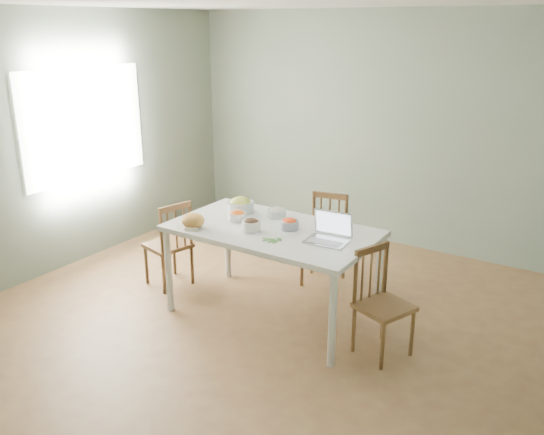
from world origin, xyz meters
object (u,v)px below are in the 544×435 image
Objects in this scene: dining_table at (272,272)px; bowl_squash at (240,205)px; chair_right at (385,304)px; chair_far at (324,241)px; chair_left at (168,243)px; bread_boule at (193,221)px; laptop at (327,229)px.

bowl_squash reaches higher than dining_table.
chair_right is at bearing -3.38° from dining_table.
bowl_squash is (-1.59, 0.27, 0.47)m from chair_right.
chair_far is 3.64× the size of bowl_squash.
chair_far is 1.57m from chair_left.
dining_table is 1.10m from chair_right.
chair_right is (1.03, -0.93, -0.01)m from chair_far.
laptop is at bearing 15.58° from bread_boule.
chair_far is at bearing 138.09° from chair_left.
dining_table is 2.01× the size of chair_left.
chair_right is (1.10, -0.06, 0.02)m from dining_table.
dining_table is 0.77m from laptop.
dining_table is 1.97× the size of chair_far.
bread_boule is (-0.59, -0.36, 0.48)m from dining_table.
bowl_squash is at bearing 161.90° from laptop.
chair_far is at bearing 85.89° from dining_table.
bowl_squash reaches higher than chair_far.
chair_far is 0.97m from bowl_squash.
chair_far reaches higher than chair_right.
bread_boule is 0.59× the size of laptop.
dining_table is 0.84m from bread_boule.
bowl_squash is (0.10, 0.57, 0.01)m from bread_boule.
bread_boule reaches higher than chair_far.
chair_far is at bearing 113.91° from laptop.
chair_left is 0.86m from bread_boule.
laptop is (1.14, 0.32, 0.05)m from bread_boule.
chair_right is at bearing 102.66° from chair_left.
chair_left is (-1.23, -0.02, 0.03)m from dining_table.
chair_far is 1.03× the size of chair_right.
bread_boule is 0.58m from bowl_squash.
chair_left reaches higher than dining_table.
chair_left is at bearing 110.23° from chair_right.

